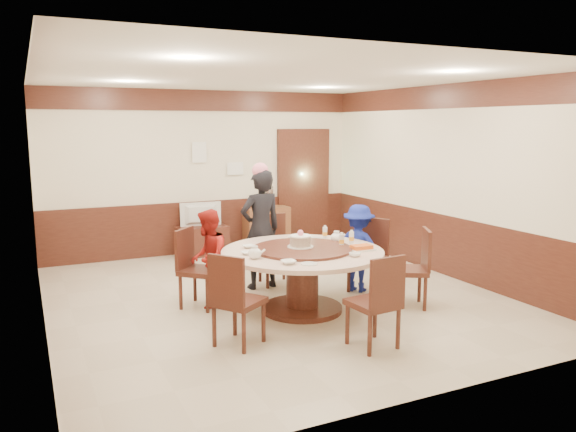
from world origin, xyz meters
name	(u,v)px	position (x,y,z in m)	size (l,w,h in m)	color
room	(275,215)	(0.01, 0.01, 1.08)	(6.00, 6.04, 2.84)	beige
banquet_table	(302,268)	(0.08, -0.61, 0.53)	(1.93, 1.93, 0.78)	#431E15
chair_0	(368,268)	(1.26, -0.24, 0.30)	(0.61, 0.60, 0.97)	#431E15
chair_1	(275,262)	(0.27, 0.61, 0.30)	(0.48, 0.49, 0.97)	#431E15
chair_2	(199,282)	(-0.99, 0.08, 0.30)	(0.62, 0.62, 0.97)	#431E15
chair_3	(238,316)	(-0.99, -1.28, 0.30)	(0.62, 0.61, 0.97)	#431E15
chair_4	(374,318)	(0.23, -1.92, 0.30)	(0.48, 0.49, 0.97)	#431E15
chair_5	(410,282)	(1.35, -1.02, 0.30)	(0.60, 0.59, 0.97)	#431E15
person_standing	(261,229)	(0.01, 0.51, 0.82)	(0.59, 0.39, 1.63)	black
person_red	(208,258)	(-0.88, 0.05, 0.60)	(0.59, 0.46, 1.20)	#A21A15
person_blue	(359,248)	(1.14, -0.19, 0.59)	(0.76, 0.44, 1.17)	navy
birthday_cake	(300,241)	(0.07, -0.57, 0.85)	(0.31, 0.31, 0.21)	white
teapot_left	(255,253)	(-0.59, -0.78, 0.81)	(0.17, 0.15, 0.13)	white
teapot_right	(336,238)	(0.67, -0.40, 0.81)	(0.17, 0.15, 0.13)	white
bowl_0	(248,246)	(-0.46, -0.23, 0.77)	(0.14, 0.14, 0.03)	white
bowl_1	(355,255)	(0.46, -1.16, 0.77)	(0.14, 0.14, 0.04)	white
bowl_2	(288,262)	(-0.36, -1.15, 0.77)	(0.16, 0.16, 0.04)	white
bowl_3	(359,246)	(0.76, -0.78, 0.77)	(0.13, 0.13, 0.04)	white
bowl_4	(247,253)	(-0.60, -0.55, 0.77)	(0.14, 0.14, 0.03)	white
bowl_5	(293,238)	(0.24, -0.02, 0.77)	(0.12, 0.12, 0.04)	white
saucer_near	(309,264)	(-0.17, -1.26, 0.76)	(0.18, 0.18, 0.01)	white
saucer_far	(316,239)	(0.53, -0.11, 0.76)	(0.18, 0.18, 0.01)	white
shrimp_platter	(362,248)	(0.71, -0.93, 0.78)	(0.30, 0.20, 0.06)	white
bottle_0	(342,241)	(0.58, -0.67, 0.83)	(0.06, 0.06, 0.16)	silver
bottle_1	(352,238)	(0.78, -0.58, 0.83)	(0.06, 0.06, 0.16)	silver
bottle_2	(325,233)	(0.63, -0.16, 0.83)	(0.06, 0.06, 0.16)	silver
tv_stand	(202,241)	(-0.15, 2.75, 0.25)	(0.85, 0.45, 0.50)	#431E15
television	(202,215)	(-0.15, 2.75, 0.70)	(0.71, 0.09, 0.41)	gray
side_cabinet	(266,228)	(1.06, 2.78, 0.38)	(0.80, 0.40, 0.75)	brown
thermos	(269,197)	(1.12, 2.78, 0.94)	(0.15, 0.15, 0.38)	silver
notice_left	(199,152)	(-0.10, 2.96, 1.75)	(0.25, 0.00, 0.35)	white
notice_right	(235,169)	(0.55, 2.96, 1.45)	(0.30, 0.00, 0.22)	white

